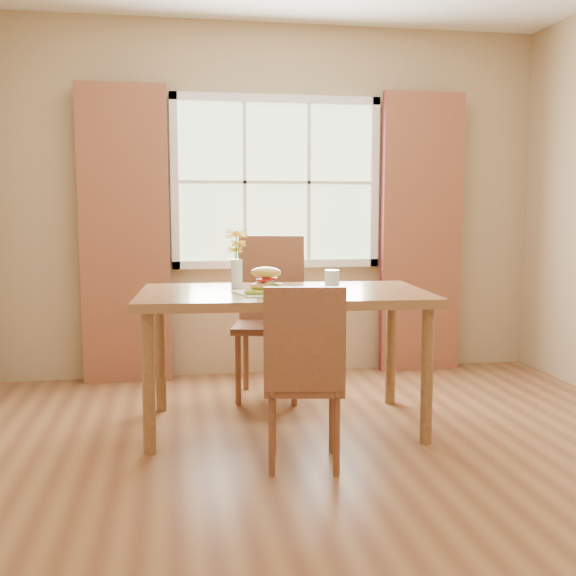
% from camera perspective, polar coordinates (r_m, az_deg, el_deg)
% --- Properties ---
extents(room, '(4.24, 3.84, 2.74)m').
position_cam_1_polar(room, '(3.42, 3.83, 7.56)').
color(room, brown).
rests_on(room, ground).
extents(window, '(1.62, 0.06, 1.32)m').
position_cam_1_polar(window, '(5.27, -0.97, 8.93)').
color(window, '#AECE9C').
rests_on(window, room).
extents(curtain_left, '(0.65, 0.08, 2.20)m').
position_cam_1_polar(curtain_left, '(5.13, -13.65, 4.32)').
color(curtain_left, maroon).
rests_on(curtain_left, room).
extents(curtain_right, '(0.65, 0.08, 2.20)m').
position_cam_1_polar(curtain_right, '(5.47, 11.22, 4.53)').
color(curtain_right, maroon).
rests_on(curtain_right, room).
extents(dining_table, '(1.74, 1.05, 0.82)m').
position_cam_1_polar(dining_table, '(3.97, -0.38, -1.45)').
color(dining_table, brown).
rests_on(dining_table, room).
extents(chair_near, '(0.45, 0.45, 0.94)m').
position_cam_1_polar(chair_near, '(3.33, 1.36, -6.94)').
color(chair_near, brown).
rests_on(chair_near, room).
extents(chair_far, '(0.56, 0.56, 1.11)m').
position_cam_1_polar(chair_far, '(4.69, -1.50, -1.74)').
color(chair_far, brown).
rests_on(chair_far, room).
extents(placemat, '(0.51, 0.41, 0.01)m').
position_cam_1_polar(placemat, '(3.87, -0.97, -0.37)').
color(placemat, beige).
rests_on(placemat, dining_table).
extents(plate, '(0.28, 0.28, 0.01)m').
position_cam_1_polar(plate, '(3.83, -1.82, -0.30)').
color(plate, '#A0B92E').
rests_on(plate, placemat).
extents(croissant_sandwich, '(0.21, 0.18, 0.13)m').
position_cam_1_polar(croissant_sandwich, '(3.83, -1.90, 0.77)').
color(croissant_sandwich, gold).
rests_on(croissant_sandwich, plate).
extents(water_glass, '(0.09, 0.09, 0.13)m').
position_cam_1_polar(water_glass, '(3.90, 3.75, 0.54)').
color(water_glass, silver).
rests_on(water_glass, dining_table).
extents(flower_vase, '(0.14, 0.14, 0.36)m').
position_cam_1_polar(flower_vase, '(4.12, -4.38, 3.02)').
color(flower_vase, silver).
rests_on(flower_vase, dining_table).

